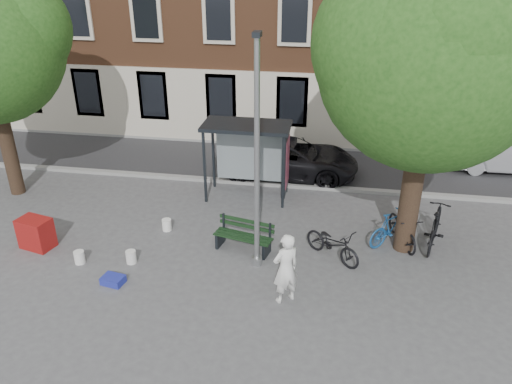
{
  "coord_description": "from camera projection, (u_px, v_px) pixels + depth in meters",
  "views": [
    {
      "loc": [
        1.83,
        -11.15,
        7.77
      ],
      "look_at": [
        -0.29,
        1.59,
        1.4
      ],
      "focal_mm": 35.0,
      "sensor_mm": 36.0,
      "label": 1
    }
  ],
  "objects": [
    {
      "name": "bike_d",
      "position": [
        435.0,
        227.0,
        14.16
      ],
      "size": [
        1.14,
        2.13,
        1.23
      ],
      "primitive_type": "imported",
      "rotation": [
        0.0,
        0.0,
        2.85
      ],
      "color": "black",
      "rests_on": "ground"
    },
    {
      "name": "bike_a",
      "position": [
        333.0,
        244.0,
        13.61
      ],
      "size": [
        1.83,
        1.65,
        0.96
      ],
      "primitive_type": "imported",
      "rotation": [
        0.0,
        0.0,
        0.89
      ],
      "color": "black",
      "rests_on": "ground"
    },
    {
      "name": "bucket_b",
      "position": [
        167.0,
        225.0,
        15.14
      ],
      "size": [
        0.37,
        0.37,
        0.36
      ],
      "primitive_type": "cylinder",
      "rotation": [
        0.0,
        0.0,
        0.41
      ],
      "color": "white",
      "rests_on": "ground"
    },
    {
      "name": "road",
      "position": [
        285.0,
        165.0,
        19.76
      ],
      "size": [
        40.0,
        4.0,
        0.01
      ],
      "primitive_type": "cube",
      "color": "#28282B",
      "rests_on": "ground"
    },
    {
      "name": "bucket_c",
      "position": [
        131.0,
        257.0,
        13.57
      ],
      "size": [
        0.37,
        0.37,
        0.36
      ],
      "primitive_type": "cylinder",
      "rotation": [
        0.0,
        0.0,
        0.42
      ],
      "color": "white",
      "rests_on": "ground"
    },
    {
      "name": "curb_far",
      "position": [
        291.0,
        145.0,
        21.5
      ],
      "size": [
        40.0,
        0.25,
        0.12
      ],
      "primitive_type": "cube",
      "color": "gray",
      "rests_on": "ground"
    },
    {
      "name": "red_stand",
      "position": [
        36.0,
        233.0,
        14.17
      ],
      "size": [
        1.02,
        0.8,
        0.9
      ],
      "primitive_type": "cube",
      "rotation": [
        0.0,
        0.0,
        -0.24
      ],
      "color": "maroon",
      "rests_on": "ground"
    },
    {
      "name": "ground",
      "position": [
        257.0,
        264.0,
        13.57
      ],
      "size": [
        90.0,
        90.0,
        0.0
      ],
      "primitive_type": "plane",
      "color": "#4C4C4F",
      "rests_on": "ground"
    },
    {
      "name": "bench",
      "position": [
        244.0,
        237.0,
        14.08
      ],
      "size": [
        1.75,
        0.9,
        0.86
      ],
      "rotation": [
        0.0,
        0.0,
        -0.23
      ],
      "color": "#1E2328",
      "rests_on": "ground"
    },
    {
      "name": "bike_b",
      "position": [
        392.0,
        228.0,
        14.32
      ],
      "size": [
        1.59,
        1.52,
        1.03
      ],
      "primitive_type": "imported",
      "rotation": [
        0.0,
        0.0,
        2.31
      ],
      "color": "#1C559A",
      "rests_on": "ground"
    },
    {
      "name": "car_silver",
      "position": [
        507.0,
        154.0,
        18.94
      ],
      "size": [
        4.19,
        1.6,
        1.36
      ],
      "primitive_type": "imported",
      "rotation": [
        0.0,
        0.0,
        1.61
      ],
      "color": "#A3A5AB",
      "rests_on": "ground"
    },
    {
      "name": "tree_right",
      "position": [
        435.0,
        49.0,
        11.72
      ],
      "size": [
        5.76,
        5.6,
        8.2
      ],
      "color": "black",
      "rests_on": "ground"
    },
    {
      "name": "curb_near",
      "position": [
        279.0,
        185.0,
        17.97
      ],
      "size": [
        40.0,
        0.25,
        0.12
      ],
      "primitive_type": "cube",
      "color": "gray",
      "rests_on": "ground"
    },
    {
      "name": "car_dark",
      "position": [
        290.0,
        158.0,
        18.57
      ],
      "size": [
        5.04,
        2.33,
        1.4
      ],
      "primitive_type": "imported",
      "rotation": [
        0.0,
        0.0,
        1.57
      ],
      "color": "black",
      "rests_on": "ground"
    },
    {
      "name": "bike_c",
      "position": [
        403.0,
        228.0,
        14.35
      ],
      "size": [
        1.17,
        1.94,
        0.96
      ],
      "primitive_type": "imported",
      "rotation": [
        0.0,
        0.0,
        0.31
      ],
      "color": "black",
      "rests_on": "ground"
    },
    {
      "name": "lamppost",
      "position": [
        257.0,
        171.0,
        12.34
      ],
      "size": [
        0.28,
        0.35,
        6.11
      ],
      "color": "#9EA0A3",
      "rests_on": "ground"
    },
    {
      "name": "notice_sign",
      "position": [
        412.0,
        178.0,
        15.25
      ],
      "size": [
        0.32,
        0.14,
        1.93
      ],
      "rotation": [
        0.0,
        0.0,
        -0.34
      ],
      "color": "#9EA0A3",
      "rests_on": "ground"
    },
    {
      "name": "blue_crate",
      "position": [
        113.0,
        280.0,
        12.77
      ],
      "size": [
        0.61,
        0.49,
        0.2
      ],
      "primitive_type": "cube",
      "rotation": [
        0.0,
        0.0,
        -0.18
      ],
      "color": "#222A9C",
      "rests_on": "ground"
    },
    {
      "name": "bucket_a",
      "position": [
        79.0,
        257.0,
        13.56
      ],
      "size": [
        0.33,
        0.33,
        0.36
      ],
      "primitive_type": "cylinder",
      "rotation": [
        0.0,
        0.0,
        0.18
      ],
      "color": "white",
      "rests_on": "ground"
    },
    {
      "name": "bus_shelter",
      "position": [
        259.0,
        144.0,
        16.44
      ],
      "size": [
        2.85,
        1.45,
        2.62
      ],
      "color": "#1E2328",
      "rests_on": "ground"
    },
    {
      "name": "painter",
      "position": [
        286.0,
        269.0,
        11.79
      ],
      "size": [
        0.81,
        0.76,
        1.85
      ],
      "primitive_type": "imported",
      "rotation": [
        0.0,
        0.0,
        3.77
      ],
      "color": "white",
      "rests_on": "ground"
    }
  ]
}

